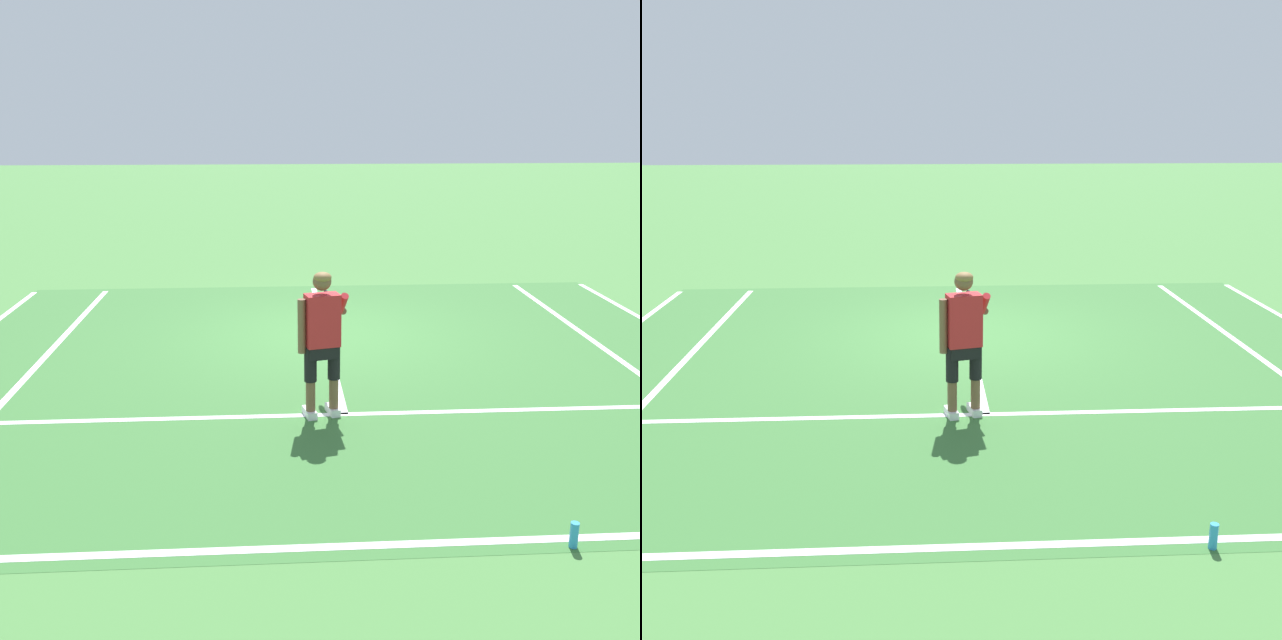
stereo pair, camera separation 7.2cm
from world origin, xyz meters
TOP-DOWN VIEW (x-y plane):
  - ground_plane at (0.00, 0.00)m, footprint 80.00×80.00m
  - court_inner_surface at (0.00, -1.39)m, footprint 10.98×9.50m
  - line_baseline at (0.00, -5.95)m, footprint 10.98×0.10m
  - line_service at (0.00, -3.24)m, footprint 8.23×0.10m
  - line_centre_service at (0.00, -0.04)m, footprint 0.10×6.40m
  - line_singles_left at (-4.12, -1.39)m, footprint 0.10×9.10m
  - line_singles_right at (4.12, -1.39)m, footprint 0.10×9.10m
  - tennis_player at (-0.26, -3.24)m, footprint 0.59×1.20m
  - tennis_ball_near_feet at (-0.05, -2.28)m, footprint 0.07×0.07m
  - water_bottle at (1.60, -6.07)m, footprint 0.07×0.07m

SIDE VIEW (x-z plane):
  - ground_plane at x=0.00m, z-range 0.00..0.00m
  - court_inner_surface at x=0.00m, z-range 0.00..0.00m
  - line_baseline at x=0.00m, z-range 0.00..0.01m
  - line_service at x=0.00m, z-range 0.00..0.01m
  - line_centre_service at x=0.00m, z-range 0.00..0.01m
  - line_singles_left at x=-4.12m, z-range 0.00..0.01m
  - line_singles_right at x=4.12m, z-range 0.00..0.01m
  - tennis_ball_near_feet at x=-0.05m, z-range 0.00..0.07m
  - water_bottle at x=1.60m, z-range 0.00..0.22m
  - tennis_player at x=-0.26m, z-range 0.13..1.85m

